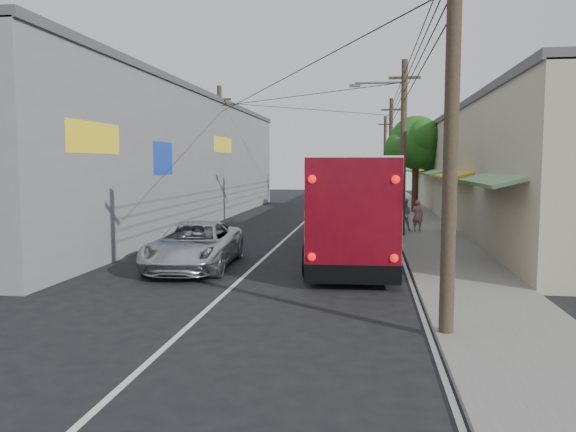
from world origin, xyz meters
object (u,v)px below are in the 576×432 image
at_px(parked_car_far, 381,202).
at_px(pedestrian_far, 404,214).
at_px(coach_bus, 350,205).
at_px(jeepney, 195,245).
at_px(pedestrian_near, 417,216).
at_px(parked_suv, 371,215).
at_px(parked_car_mid, 384,209).

distance_m(parked_car_far, pedestrian_far, 12.82).
height_order(coach_bus, jeepney, coach_bus).
xyz_separation_m(parked_car_far, pedestrian_near, (1.44, -12.87, 0.23)).
bearing_deg(parked_suv, pedestrian_near, -8.49).
bearing_deg(coach_bus, pedestrian_near, 62.93).
bearing_deg(coach_bus, pedestrian_far, 67.81).
relative_size(coach_bus, jeepney, 2.35).
height_order(parked_suv, parked_car_far, parked_suv).
xyz_separation_m(parked_suv, pedestrian_far, (1.60, -0.37, 0.10)).
bearing_deg(parked_car_mid, parked_suv, -94.66).
relative_size(parked_car_mid, pedestrian_near, 2.90).
bearing_deg(pedestrian_near, parked_car_mid, -50.68).
relative_size(parked_car_far, pedestrian_far, 2.49).
height_order(jeepney, parked_car_mid, parked_car_mid).
bearing_deg(pedestrian_near, pedestrian_far, 17.08).
bearing_deg(parked_car_mid, jeepney, -107.91).
bearing_deg(pedestrian_near, parked_car_far, -59.42).
bearing_deg(coach_bus, jeepney, -146.45).
relative_size(jeepney, pedestrian_far, 3.38).
relative_size(parked_car_mid, parked_car_far, 1.11).
xyz_separation_m(coach_bus, pedestrian_near, (3.04, 6.70, -0.98)).
relative_size(parked_suv, parked_car_mid, 1.28).
bearing_deg(parked_car_mid, parked_car_far, 94.68).
height_order(coach_bus, pedestrian_near, coach_bus).
distance_m(coach_bus, pedestrian_near, 7.42).
distance_m(pedestrian_near, pedestrian_far, 0.64).
relative_size(jeepney, parked_suv, 0.95).
height_order(jeepney, pedestrian_far, pedestrian_far).
height_order(coach_bus, parked_car_far, coach_bus).
xyz_separation_m(jeepney, parked_car_far, (6.48, 23.14, -0.09)).
relative_size(parked_car_far, pedestrian_near, 2.61).
height_order(jeepney, parked_suv, parked_suv).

